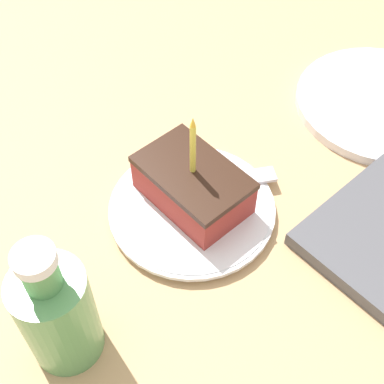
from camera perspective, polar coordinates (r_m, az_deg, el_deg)
The scene contains 6 objects.
ground_plane at distance 0.70m, azimuth 1.82°, elevation -3.97°, with size 2.40×2.40×0.04m.
plate at distance 0.69m, azimuth 0.00°, elevation -1.79°, with size 0.21×0.21×0.01m.
cake_slice at distance 0.67m, azimuth -0.13°, elevation 0.66°, with size 0.09×0.14×0.14m.
fork at distance 0.70m, azimuth 3.64°, elevation 0.92°, with size 0.15×0.10×0.00m.
bottle at distance 0.56m, azimuth -14.20°, elevation -12.38°, with size 0.08×0.08×0.18m.
side_plate at distance 0.88m, azimuth 19.59°, elevation 8.94°, with size 0.26×0.26×0.01m.
Camera 1 is at (0.29, 0.29, 0.55)m, focal length 50.00 mm.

